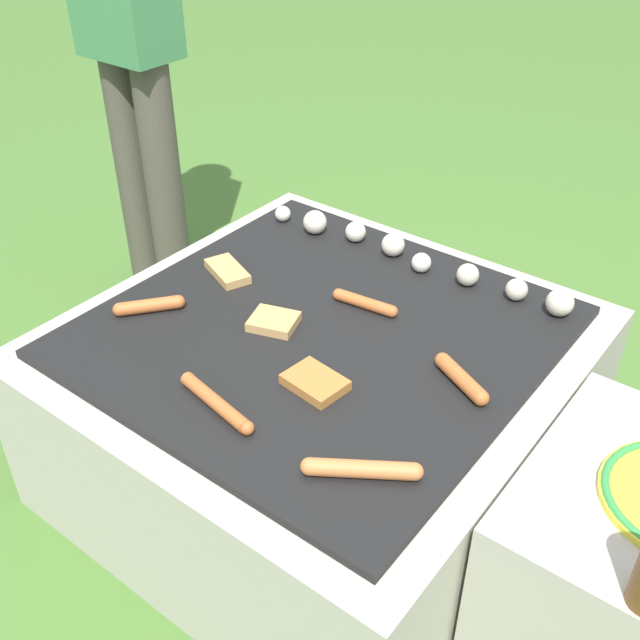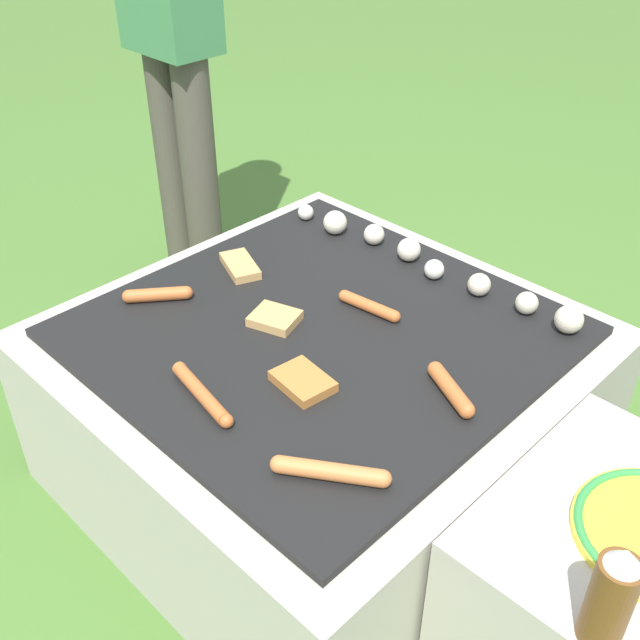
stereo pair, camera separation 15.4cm
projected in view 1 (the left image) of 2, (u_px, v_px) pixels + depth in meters
ground_plane at (320, 473)px, 1.79m from camera, size 14.00×14.00×0.00m
grill at (320, 407)px, 1.67m from camera, size 0.98×0.98×0.43m
person_standing at (124, 5)px, 1.99m from camera, size 0.26×0.20×1.54m
sausage_back_right at (365, 303)px, 1.60m from camera, size 0.15×0.04×0.03m
sausage_mid_left at (362, 469)px, 1.20m from camera, size 0.17×0.12×0.03m
sausage_front_left at (216, 402)px, 1.34m from camera, size 0.20×0.06×0.03m
sausage_front_center at (461, 378)px, 1.39m from camera, size 0.14×0.08×0.03m
sausage_front_right at (149, 306)px, 1.59m from camera, size 0.11×0.13×0.03m
bread_slice_center at (274, 322)px, 1.55m from camera, size 0.12×0.11×0.02m
bread_slice_right at (315, 382)px, 1.39m from camera, size 0.12×0.09×0.02m
bread_slice_left at (227, 271)px, 1.72m from camera, size 0.14×0.10×0.02m
mushroom_row at (416, 255)px, 1.74m from camera, size 0.79×0.09×0.06m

